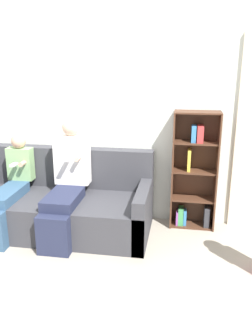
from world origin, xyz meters
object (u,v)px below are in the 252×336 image
adult_seated (67,180)px  child_seated (10,187)px  bookshelf (194,174)px  couch (62,206)px

adult_seated → child_seated: 0.66m
child_seated → bookshelf: bearing=13.8°
couch → adult_seated: 0.38m
bookshelf → child_seated: bearing=-166.2°
adult_seated → child_seated: size_ratio=1.19×
adult_seated → bookshelf: bookshelf is taller
couch → bookshelf: 1.56m
adult_seated → bookshelf: 1.44m
child_seated → bookshelf: size_ratio=0.79×
adult_seated → bookshelf: bearing=17.8°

